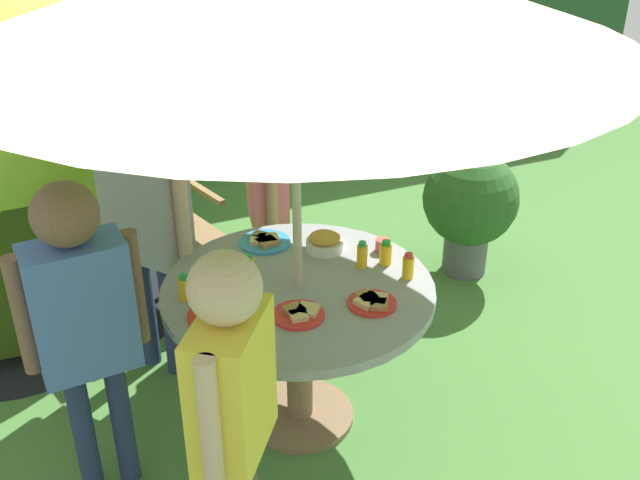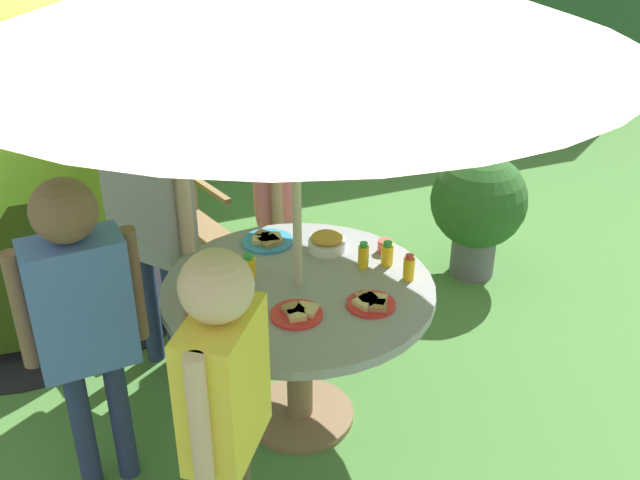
% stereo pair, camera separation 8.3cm
% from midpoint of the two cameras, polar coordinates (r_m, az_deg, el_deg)
% --- Properties ---
extents(ground_plane, '(10.00, 10.00, 0.02)m').
position_cam_midpoint_polar(ground_plane, '(3.51, -2.21, -13.46)').
color(ground_plane, '#477A38').
extents(hedge_backdrop, '(9.00, 0.70, 1.80)m').
position_cam_midpoint_polar(hedge_backdrop, '(5.96, -14.46, 13.65)').
color(hedge_backdrop, '#234C28').
rests_on(hedge_backdrop, ground_plane).
extents(garden_table, '(1.13, 1.13, 0.70)m').
position_cam_midpoint_polar(garden_table, '(3.15, -2.41, -5.59)').
color(garden_table, brown).
rests_on(garden_table, ground_plane).
extents(wooden_chair, '(0.60, 0.54, 1.02)m').
position_cam_midpoint_polar(wooden_chair, '(4.11, -12.99, 2.15)').
color(wooden_chair, '#93704C').
rests_on(wooden_chair, ground_plane).
extents(potted_plant, '(0.56, 0.56, 0.76)m').
position_cam_midpoint_polar(potted_plant, '(4.43, 10.86, 2.77)').
color(potted_plant, '#595960').
rests_on(potted_plant, ground_plane).
extents(child_in_pink_shirt, '(0.24, 0.42, 1.25)m').
position_cam_midpoint_polar(child_in_pink_shirt, '(3.81, -4.71, 4.51)').
color(child_in_pink_shirt, navy).
rests_on(child_in_pink_shirt, ground_plane).
extents(child_in_grey_shirt, '(0.38, 0.41, 1.41)m').
position_cam_midpoint_polar(child_in_grey_shirt, '(3.42, -13.89, 2.76)').
color(child_in_grey_shirt, navy).
rests_on(child_in_grey_shirt, ground_plane).
extents(child_in_blue_shirt, '(0.45, 0.23, 1.35)m').
position_cam_midpoint_polar(child_in_blue_shirt, '(2.81, -18.56, -4.95)').
color(child_in_blue_shirt, navy).
rests_on(child_in_blue_shirt, ground_plane).
extents(child_in_yellow_shirt, '(0.35, 0.39, 1.31)m').
position_cam_midpoint_polar(child_in_yellow_shirt, '(2.37, -7.78, -11.10)').
color(child_in_yellow_shirt, brown).
rests_on(child_in_yellow_shirt, ground_plane).
extents(snack_bowl, '(0.17, 0.17, 0.08)m').
position_cam_midpoint_polar(snack_bowl, '(3.32, -0.36, -0.17)').
color(snack_bowl, white).
rests_on(snack_bowl, garden_table).
extents(plate_center_back, '(0.20, 0.20, 0.03)m').
position_cam_midpoint_polar(plate_center_back, '(2.89, -2.42, -5.63)').
color(plate_center_back, red).
rests_on(plate_center_back, garden_table).
extents(plate_far_right, '(0.23, 0.23, 0.03)m').
position_cam_midpoint_polar(plate_far_right, '(3.40, -5.00, -0.09)').
color(plate_far_right, '#338CD8').
rests_on(plate_far_right, garden_table).
extents(plate_near_left, '(0.20, 0.20, 0.03)m').
position_cam_midpoint_polar(plate_near_left, '(2.96, 3.19, -4.74)').
color(plate_near_left, red).
rests_on(plate_near_left, garden_table).
extents(plate_front_edge, '(0.25, 0.25, 0.03)m').
position_cam_midpoint_polar(plate_front_edge, '(2.92, -8.46, -5.66)').
color(plate_front_edge, red).
rests_on(plate_front_edge, garden_table).
extents(juice_bottle_near_right, '(0.05, 0.05, 0.12)m').
position_cam_midpoint_polar(juice_bottle_near_right, '(3.12, 5.98, -2.03)').
color(juice_bottle_near_right, yellow).
rests_on(juice_bottle_near_right, garden_table).
extents(juice_bottle_far_left, '(0.05, 0.05, 0.11)m').
position_cam_midpoint_polar(juice_bottle_far_left, '(3.22, 4.30, -1.00)').
color(juice_bottle_far_left, yellow).
rests_on(juice_bottle_far_left, garden_table).
extents(juice_bottle_center_front, '(0.06, 0.06, 0.11)m').
position_cam_midpoint_polar(juice_bottle_center_front, '(3.13, -6.30, -2.12)').
color(juice_bottle_center_front, yellow).
rests_on(juice_bottle_center_front, garden_table).
extents(juice_bottle_mid_left, '(0.05, 0.05, 0.11)m').
position_cam_midpoint_polar(juice_bottle_mid_left, '(3.02, -11.06, -3.62)').
color(juice_bottle_mid_left, yellow).
rests_on(juice_bottle_mid_left, garden_table).
extents(juice_bottle_mid_right, '(0.05, 0.05, 0.12)m').
position_cam_midpoint_polar(juice_bottle_mid_right, '(3.19, 2.49, -1.17)').
color(juice_bottle_mid_right, yellow).
rests_on(juice_bottle_mid_right, garden_table).
extents(cup_near, '(0.06, 0.06, 0.06)m').
position_cam_midpoint_polar(cup_near, '(3.33, 4.07, -0.39)').
color(cup_near, '#E04C47').
rests_on(cup_near, garden_table).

